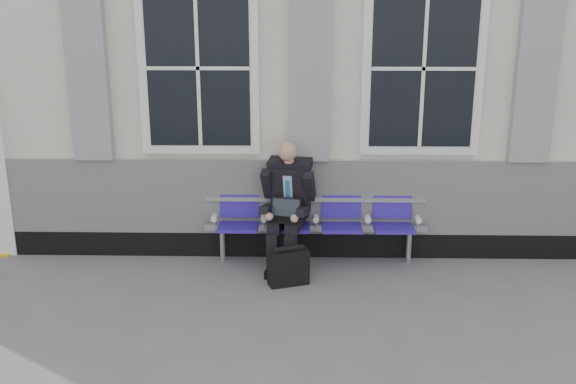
{
  "coord_description": "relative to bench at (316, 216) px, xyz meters",
  "views": [
    {
      "loc": [
        -0.99,
        -5.79,
        2.91
      ],
      "look_at": [
        -1.14,
        0.9,
        0.97
      ],
      "focal_mm": 40.0,
      "sensor_mm": 36.0,
      "label": 1
    }
  ],
  "objects": [
    {
      "name": "briefcase",
      "position": [
        -0.3,
        -0.69,
        -0.35
      ],
      "size": [
        0.47,
        0.31,
        0.44
      ],
      "color": "black",
      "rests_on": "ground"
    },
    {
      "name": "ground",
      "position": [
        0.82,
        -1.32,
        -0.55
      ],
      "size": [
        70.0,
        70.0,
        0.0
      ],
      "primitive_type": "plane",
      "color": "slate",
      "rests_on": "ground"
    },
    {
      "name": "bench",
      "position": [
        0.0,
        0.0,
        0.0
      ],
      "size": [
        2.6,
        0.47,
        0.91
      ],
      "color": "#9EA0A3",
      "rests_on": "ground"
    },
    {
      "name": "station_building",
      "position": [
        0.8,
        2.15,
        1.67
      ],
      "size": [
        14.4,
        4.4,
        4.49
      ],
      "color": "silver",
      "rests_on": "ground"
    },
    {
      "name": "businessman",
      "position": [
        -0.32,
        -0.14,
        0.24
      ],
      "size": [
        0.64,
        0.86,
        1.47
      ],
      "color": "black",
      "rests_on": "ground"
    }
  ]
}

